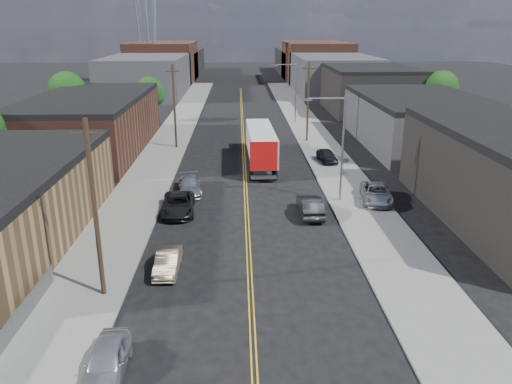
{
  "coord_description": "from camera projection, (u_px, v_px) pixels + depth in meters",
  "views": [
    {
      "loc": [
        -0.58,
        -14.87,
        14.42
      ],
      "look_at": [
        0.67,
        20.44,
        2.5
      ],
      "focal_mm": 35.0,
      "sensor_mm": 36.0,
      "label": 1
    }
  ],
  "objects": [
    {
      "name": "ground",
      "position": [
        242.0,
        124.0,
        75.52
      ],
      "size": [
        260.0,
        260.0,
        0.0
      ],
      "primitive_type": "plane",
      "color": "black",
      "rests_on": "ground"
    },
    {
      "name": "centerline",
      "position": [
        244.0,
        148.0,
        61.32
      ],
      "size": [
        0.32,
        120.0,
        0.01
      ],
      "primitive_type": "cube",
      "color": "gold",
      "rests_on": "ground"
    },
    {
      "name": "sidewalk_left",
      "position": [
        166.0,
        148.0,
        60.98
      ],
      "size": [
        5.0,
        140.0,
        0.15
      ],
      "primitive_type": "cube",
      "color": "slate",
      "rests_on": "ground"
    },
    {
      "name": "sidewalk_right",
      "position": [
        320.0,
        146.0,
        61.61
      ],
      "size": [
        5.0,
        140.0,
        0.15
      ],
      "primitive_type": "cube",
      "color": "slate",
      "rests_on": "ground"
    },
    {
      "name": "warehouse_brown",
      "position": [
        91.0,
        124.0,
        58.71
      ],
      "size": [
        12.0,
        26.0,
        6.6
      ],
      "color": "#522C21",
      "rests_on": "ground"
    },
    {
      "name": "industrial_right_b",
      "position": [
        420.0,
        120.0,
        62.03
      ],
      "size": [
        14.0,
        24.0,
        6.1
      ],
      "color": "#363639",
      "rests_on": "ground"
    },
    {
      "name": "industrial_right_c",
      "position": [
        368.0,
        89.0,
        86.41
      ],
      "size": [
        14.0,
        22.0,
        7.6
      ],
      "color": "black",
      "rests_on": "ground"
    },
    {
      "name": "skyline_left_a",
      "position": [
        147.0,
        75.0,
        106.72
      ],
      "size": [
        16.0,
        30.0,
        8.0
      ],
      "primitive_type": "cube",
      "color": "#363639",
      "rests_on": "ground"
    },
    {
      "name": "skyline_right_a",
      "position": [
        333.0,
        75.0,
        108.06
      ],
      "size": [
        16.0,
        30.0,
        8.0
      ],
      "primitive_type": "cube",
      "color": "#363639",
      "rests_on": "ground"
    },
    {
      "name": "skyline_left_b",
      "position": [
        163.0,
        62.0,
        130.07
      ],
      "size": [
        16.0,
        26.0,
        10.0
      ],
      "primitive_type": "cube",
      "color": "#522C21",
      "rests_on": "ground"
    },
    {
      "name": "skyline_right_b",
      "position": [
        316.0,
        62.0,
        131.41
      ],
      "size": [
        16.0,
        26.0,
        10.0
      ],
      "primitive_type": "cube",
      "color": "#522C21",
      "rests_on": "ground"
    },
    {
      "name": "skyline_left_c",
      "position": [
        173.0,
        62.0,
        149.49
      ],
      "size": [
        16.0,
        40.0,
        7.0
      ],
      "primitive_type": "cube",
      "color": "black",
      "rests_on": "ground"
    },
    {
      "name": "skyline_right_c",
      "position": [
        306.0,
        62.0,
        150.83
      ],
      "size": [
        16.0,
        40.0,
        7.0
      ],
      "primitive_type": "cube",
      "color": "black",
      "rests_on": "ground"
    },
    {
      "name": "streetlight_near",
      "position": [
        338.0,
        141.0,
        40.93
      ],
      "size": [
        3.39,
        0.25,
        9.0
      ],
      "color": "gray",
      "rests_on": "ground"
    },
    {
      "name": "streetlight_far",
      "position": [
        293.0,
        89.0,
        74.07
      ],
      "size": [
        3.39,
        0.25,
        9.0
      ],
      "color": "gray",
      "rests_on": "ground"
    },
    {
      "name": "utility_pole_left_near",
      "position": [
        95.0,
        210.0,
        26.26
      ],
      "size": [
        1.6,
        0.26,
        10.0
      ],
      "color": "black",
      "rests_on": "ground"
    },
    {
      "name": "utility_pole_left_far",
      "position": [
        174.0,
        106.0,
        59.4
      ],
      "size": [
        1.6,
        0.26,
        10.0
      ],
      "color": "black",
      "rests_on": "ground"
    },
    {
      "name": "utility_pole_right",
      "position": [
        308.0,
        102.0,
        62.79
      ],
      "size": [
        1.6,
        0.26,
        10.0
      ],
      "color": "black",
      "rests_on": "ground"
    },
    {
      "name": "tree_left_mid",
      "position": [
        68.0,
        93.0,
        68.23
      ],
      "size": [
        5.1,
        5.04,
        8.37
      ],
      "color": "black",
      "rests_on": "ground"
    },
    {
      "name": "tree_left_far",
      "position": [
        150.0,
        93.0,
        75.49
      ],
      "size": [
        4.35,
        4.2,
        6.97
      ],
      "color": "black",
      "rests_on": "ground"
    },
    {
      "name": "tree_right_far",
      "position": [
        442.0,
        89.0,
        74.87
      ],
      "size": [
        4.85,
        4.76,
        7.91
      ],
      "color": "black",
      "rests_on": "ground"
    },
    {
      "name": "semi_truck",
      "position": [
        260.0,
        142.0,
        54.16
      ],
      "size": [
        2.93,
        15.33,
        4.0
      ],
      "rotation": [
        0.0,
        0.0,
        0.03
      ],
      "color": "silver",
      "rests_on": "ground"
    },
    {
      "name": "car_left_a",
      "position": [
        107.0,
        361.0,
        21.36
      ],
      "size": [
        1.84,
        4.27,
        1.44
      ],
      "primitive_type": "imported",
      "rotation": [
        0.0,
        0.0,
        0.03
      ],
      "color": "silver",
      "rests_on": "ground"
    },
    {
      "name": "car_left_b",
      "position": [
        168.0,
        262.0,
        30.45
      ],
      "size": [
        1.41,
        3.93,
        1.29
      ],
      "primitive_type": "imported",
      "rotation": [
        0.0,
        0.0,
        -0.01
      ],
      "color": "#7F6B53",
      "rests_on": "ground"
    },
    {
      "name": "car_left_c",
      "position": [
        178.0,
        204.0,
        39.84
      ],
      "size": [
        2.82,
        5.55,
        1.5
      ],
      "primitive_type": "imported",
      "rotation": [
        0.0,
        0.0,
        0.06
      ],
      "color": "black",
      "rests_on": "ground"
    },
    {
      "name": "car_left_d",
      "position": [
        190.0,
        185.0,
        44.6
      ],
      "size": [
        2.59,
        5.14,
        1.43
      ],
      "primitive_type": "imported",
      "rotation": [
        0.0,
        0.0,
        0.12
      ],
      "color": "#939697",
      "rests_on": "ground"
    },
    {
      "name": "car_right_oncoming",
      "position": [
        310.0,
        206.0,
        39.35
      ],
      "size": [
        1.72,
        4.79,
        1.57
      ],
      "primitive_type": "imported",
      "rotation": [
        0.0,
        0.0,
        3.15
      ],
      "color": "black",
      "rests_on": "ground"
    },
    {
      "name": "car_right_lot_a",
      "position": [
        376.0,
        193.0,
        42.06
      ],
      "size": [
        3.17,
        5.55,
        1.46
      ],
      "primitive_type": "imported",
      "rotation": [
        0.0,
        0.0,
        -0.15
      ],
      "color": "#9D9FA1",
      "rests_on": "sidewalk_right"
    },
    {
      "name": "car_right_lot_c",
      "position": [
        327.0,
        156.0,
        54.28
      ],
      "size": [
        2.12,
        4.18,
        1.36
      ],
      "primitive_type": "imported",
      "rotation": [
        0.0,
        0.0,
        0.13
      ],
      "color": "black",
      "rests_on": "sidewalk_right"
    }
  ]
}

